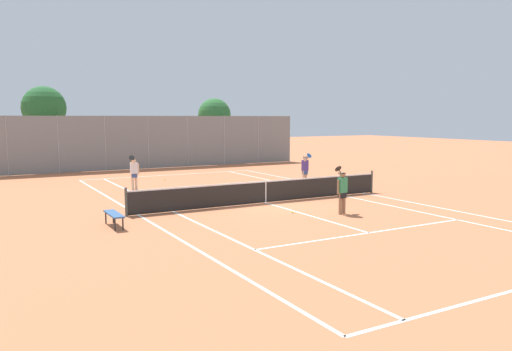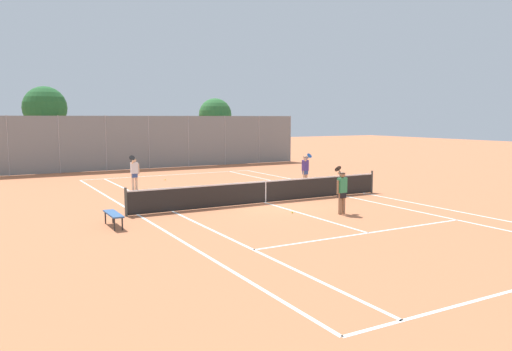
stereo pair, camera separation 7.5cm
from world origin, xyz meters
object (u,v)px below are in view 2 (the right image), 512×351
object	(u,v)px
player_near_side	(342,190)
loose_tennis_ball_0	(292,212)
loose_tennis_ball_2	(195,190)
loose_tennis_ball_3	(329,192)
loose_tennis_ball_5	(262,188)
tennis_net	(266,191)
player_far_right	(305,169)
player_far_left	(134,171)
loose_tennis_ball_4	(165,180)
courtside_bench	(113,215)
tree_behind_right	(216,116)
loose_tennis_ball_1	(258,191)
tree_behind_left	(45,109)

from	to	relation	value
player_near_side	loose_tennis_ball_0	world-z (taller)	player_near_side
loose_tennis_ball_0	loose_tennis_ball_2	xyz separation A→B (m)	(-1.05, 7.17, 0.00)
loose_tennis_ball_3	loose_tennis_ball_5	distance (m)	3.44
loose_tennis_ball_0	loose_tennis_ball_5	world-z (taller)	same
tennis_net	player_far_right	size ratio (longest dim) A/B	6.76
player_far_left	loose_tennis_ball_0	xyz separation A→B (m)	(3.50, -9.07, -0.89)
tennis_net	loose_tennis_ball_2	bearing A→B (deg)	105.88
player_far_right	loose_tennis_ball_4	distance (m)	8.29
loose_tennis_ball_0	courtside_bench	distance (m)	6.57
player_near_side	player_far_right	xyz separation A→B (m)	(3.26, 7.05, 0.00)
player_far_left	loose_tennis_ball_2	distance (m)	3.23
courtside_bench	loose_tennis_ball_2	bearing A→B (deg)	48.98
tree_behind_right	loose_tennis_ball_1	bearing A→B (deg)	-107.79
loose_tennis_ball_3	tree_behind_right	distance (m)	18.40
player_far_left	loose_tennis_ball_5	size ratio (longest dim) A/B	26.88
player_near_side	loose_tennis_ball_0	xyz separation A→B (m)	(-1.52, 1.05, -0.89)
player_far_right	loose_tennis_ball_2	size ratio (longest dim) A/B	26.88
player_near_side	tree_behind_left	distance (m)	23.84
player_far_right	tree_behind_left	bearing A→B (deg)	125.63
tree_behind_right	tennis_net	bearing A→B (deg)	-108.69
player_far_right	loose_tennis_ball_4	world-z (taller)	player_far_right
loose_tennis_ball_0	tree_behind_right	size ratio (longest dim) A/B	0.01
courtside_bench	tree_behind_left	bearing A→B (deg)	89.07
player_far_right	tree_behind_left	distance (m)	19.07
loose_tennis_ball_4	tree_behind_left	bearing A→B (deg)	119.29
loose_tennis_ball_1	loose_tennis_ball_2	distance (m)	3.16
player_far_left	tree_behind_right	size ratio (longest dim) A/B	0.34
loose_tennis_ball_2	loose_tennis_ball_0	bearing A→B (deg)	-81.67
loose_tennis_ball_3	tree_behind_right	world-z (taller)	tree_behind_right
loose_tennis_ball_2	player_near_side	bearing A→B (deg)	-72.62
player_far_right	loose_tennis_ball_5	world-z (taller)	player_far_right
loose_tennis_ball_3	loose_tennis_ball_4	distance (m)	10.03
tennis_net	loose_tennis_ball_0	xyz separation A→B (m)	(-0.28, -2.49, -0.48)
player_far_right	tree_behind_right	distance (m)	15.67
player_far_right	loose_tennis_ball_1	bearing A→B (deg)	-168.34
tree_behind_right	player_far_right	bearing A→B (deg)	-96.95
courtside_bench	loose_tennis_ball_1	bearing A→B (deg)	28.87
loose_tennis_ball_5	loose_tennis_ball_1	bearing A→B (deg)	-131.72
player_far_left	loose_tennis_ball_0	size ratio (longest dim) A/B	26.88
player_far_right	loose_tennis_ball_0	size ratio (longest dim) A/B	26.88
loose_tennis_ball_2	player_far_left	bearing A→B (deg)	142.23
loose_tennis_ball_1	loose_tennis_ball_3	world-z (taller)	same
tennis_net	loose_tennis_ball_3	xyz separation A→B (m)	(4.09, 0.94, -0.48)
tree_behind_right	player_far_left	bearing A→B (deg)	-129.68
loose_tennis_ball_0	loose_tennis_ball_1	world-z (taller)	same
loose_tennis_ball_5	courtside_bench	size ratio (longest dim) A/B	0.04
player_far_left	loose_tennis_ball_5	world-z (taller)	player_far_left
player_near_side	player_far_left	xyz separation A→B (m)	(-5.02, 10.12, 0.00)
loose_tennis_ball_4	tree_behind_right	bearing A→B (deg)	50.99
loose_tennis_ball_2	player_far_right	bearing A→B (deg)	-11.31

